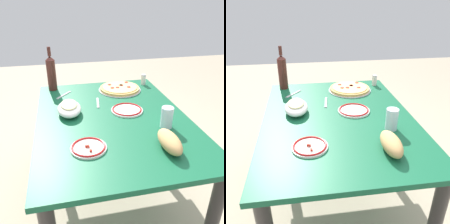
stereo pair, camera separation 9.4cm
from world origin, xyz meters
TOP-DOWN VIEW (x-y plane):
  - ground_plane at (0.00, 0.00)m, footprint 8.00×8.00m
  - dining_table at (0.00, 0.00)m, footprint 1.29×0.93m
  - pepperoni_pizza at (-0.43, 0.16)m, footprint 0.34×0.34m
  - baked_pasta_dish at (-0.10, -0.26)m, footprint 0.24×0.15m
  - wine_bottle at (-0.56, -0.36)m, footprint 0.07×0.07m
  - water_glass at (0.20, 0.28)m, footprint 0.07×0.07m
  - side_plate_near at (-0.05, 0.11)m, footprint 0.21×0.21m
  - side_plate_far at (0.32, -0.19)m, footprint 0.18×0.18m
  - bread_loaf at (0.40, 0.20)m, footprint 0.22×0.09m
  - spice_shaker at (-0.52, 0.39)m, footprint 0.04×0.04m
  - fork_left at (-0.22, -0.05)m, footprint 0.17×0.04m
  - fork_right at (-0.42, -0.28)m, footprint 0.14×0.12m

SIDE VIEW (x-z plane):
  - ground_plane at x=0.00m, z-range 0.00..0.00m
  - dining_table at x=0.00m, z-range 0.24..0.95m
  - fork_left at x=-0.22m, z-range 0.70..0.71m
  - fork_right at x=-0.42m, z-range 0.70..0.71m
  - side_plate_near at x=-0.05m, z-range 0.70..0.72m
  - side_plate_far at x=0.32m, z-range 0.70..0.72m
  - pepperoni_pizza at x=-0.43m, z-range 0.70..0.73m
  - baked_pasta_dish at x=-0.10m, z-range 0.71..0.78m
  - bread_loaf at x=0.40m, z-range 0.70..0.79m
  - spice_shaker at x=-0.52m, z-range 0.70..0.79m
  - water_glass at x=0.20m, z-range 0.70..0.83m
  - wine_bottle at x=-0.56m, z-range 0.67..1.01m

